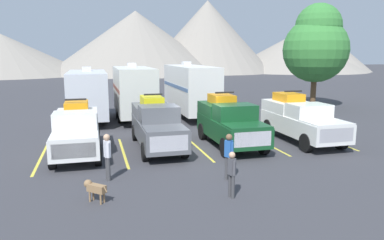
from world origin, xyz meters
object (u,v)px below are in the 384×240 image
at_px(pickup_truck_b, 156,124).
at_px(camper_trailer_a, 88,93).
at_px(dog, 94,188).
at_px(pickup_truck_d, 300,119).
at_px(camper_trailer_b, 134,90).
at_px(pickup_truck_c, 229,122).
at_px(person_b, 107,154).
at_px(person_a, 232,171).
at_px(camper_trailer_c, 190,88).
at_px(person_c, 229,154).
at_px(pickup_truck_a, 77,130).

distance_m(pickup_truck_b, camper_trailer_a, 8.85).
relative_size(pickup_truck_b, dog, 8.30).
bearing_deg(dog, pickup_truck_d, 28.36).
relative_size(pickup_truck_b, camper_trailer_b, 0.74).
relative_size(pickup_truck_c, person_b, 3.08).
distance_m(person_a, dog, 4.38).
bearing_deg(dog, pickup_truck_c, 40.81).
height_order(pickup_truck_d, dog, pickup_truck_d).
distance_m(pickup_truck_c, camper_trailer_c, 9.07).
height_order(camper_trailer_b, person_b, camper_trailer_b).
relative_size(pickup_truck_b, camper_trailer_c, 0.64).
height_order(pickup_truck_c, camper_trailer_a, camper_trailer_a).
bearing_deg(camper_trailer_b, camper_trailer_a, 178.42).
relative_size(pickup_truck_d, camper_trailer_c, 0.63).
xyz_separation_m(pickup_truck_b, person_b, (-2.54, -4.34, -0.19)).
distance_m(pickup_truck_c, person_c, 5.29).
height_order(pickup_truck_d, person_a, pickup_truck_d).
xyz_separation_m(pickup_truck_a, person_b, (1.22, -3.99, -0.15)).
height_order(camper_trailer_c, person_c, camper_trailer_c).
relative_size(pickup_truck_b, person_c, 3.40).
distance_m(camper_trailer_a, dog, 14.55).
relative_size(camper_trailer_a, person_c, 4.69).
relative_size(pickup_truck_a, dog, 7.43).
relative_size(pickup_truck_d, camper_trailer_b, 0.73).
xyz_separation_m(camper_trailer_a, camper_trailer_c, (7.29, 0.31, 0.16)).
relative_size(person_a, person_c, 0.88).
xyz_separation_m(pickup_truck_a, person_c, (5.50, -5.12, -0.14)).
height_order(person_a, person_c, person_c).
bearing_deg(dog, person_a, -10.60).
bearing_deg(person_c, camper_trailer_c, 80.96).
height_order(pickup_truck_d, camper_trailer_a, camper_trailer_a).
height_order(pickup_truck_b, pickup_truck_c, pickup_truck_c).
relative_size(pickup_truck_a, pickup_truck_d, 0.92).
bearing_deg(person_a, pickup_truck_b, 99.86).
bearing_deg(pickup_truck_c, camper_trailer_c, 87.85).
relative_size(camper_trailer_b, person_c, 4.56).
relative_size(pickup_truck_a, camper_trailer_a, 0.65).
distance_m(camper_trailer_c, person_b, 14.43).
xyz_separation_m(pickup_truck_a, pickup_truck_c, (7.38, -0.18, 0.07)).
bearing_deg(pickup_truck_b, person_a, -80.14).
bearing_deg(pickup_truck_b, dog, -115.81).
xyz_separation_m(camper_trailer_b, person_a, (1.44, -15.18, -1.20)).
distance_m(pickup_truck_b, pickup_truck_d, 7.65).
bearing_deg(pickup_truck_d, person_c, -140.02).
bearing_deg(person_b, person_a, -36.16).
bearing_deg(person_b, dog, -104.45).
relative_size(camper_trailer_b, camper_trailer_c, 0.86).
xyz_separation_m(pickup_truck_a, camper_trailer_c, (7.72, 8.84, 0.97)).
xyz_separation_m(pickup_truck_b, pickup_truck_d, (7.63, -0.53, 0.00)).
bearing_deg(camper_trailer_c, pickup_truck_c, -92.15).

